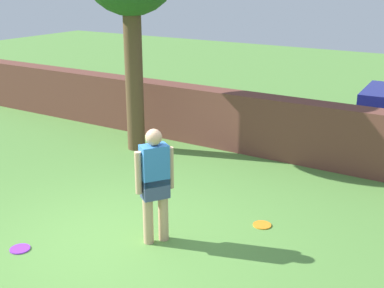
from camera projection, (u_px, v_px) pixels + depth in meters
The scene contains 5 objects.
ground_plane at pixel (114, 243), 6.94m from camera, with size 40.00×40.00×0.00m, color #568C3D.
brick_wall at pixel (191, 114), 11.05m from camera, with size 13.19×0.50×1.21m, color brown.
person at pixel (155, 181), 6.71m from camera, with size 0.38×0.46×1.62m.
frisbee_purple at pixel (20, 249), 6.77m from camera, with size 0.27×0.27×0.02m, color purple.
frisbee_orange at pixel (262, 225), 7.41m from camera, with size 0.27×0.27×0.02m, color orange.
Camera 1 is at (4.16, -4.64, 3.51)m, focal length 47.18 mm.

